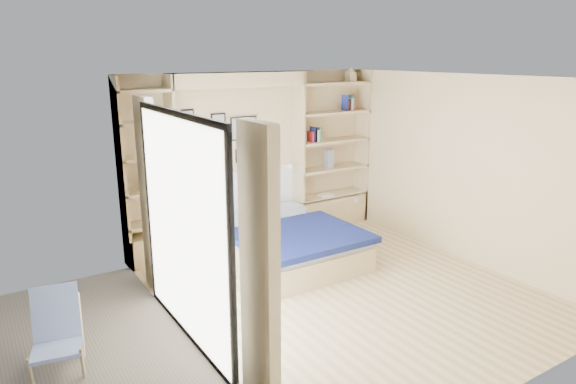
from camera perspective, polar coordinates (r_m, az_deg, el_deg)
ground at (r=6.31m, az=6.26°, el=-10.79°), size 4.50×4.50×0.00m
room_shell at (r=6.93m, az=-3.86°, el=1.16°), size 4.50×4.50×4.50m
bed at (r=7.02m, az=-0.25°, el=-5.56°), size 1.63×2.09×1.07m
photo_gallery at (r=7.42m, az=-7.00°, el=6.15°), size 1.48×0.02×0.82m
reading_lamps at (r=7.38m, az=-5.07°, el=2.18°), size 1.92×0.12×0.15m
shelf_decor at (r=8.05m, az=3.46°, el=7.57°), size 3.51×0.23×2.03m
deck_chair at (r=5.19m, az=-24.34°, el=-14.00°), size 0.55×0.78×0.72m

